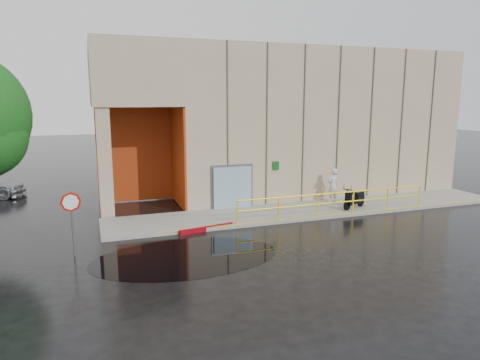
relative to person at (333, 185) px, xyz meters
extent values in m
plane|color=black|center=(-5.41, -5.29, -1.03)|extent=(120.00, 120.00, 0.00)
cube|color=gray|center=(-1.41, -0.79, -0.95)|extent=(20.00, 3.00, 0.15)
cube|color=tan|center=(0.59, 5.71, 2.97)|extent=(16.00, 10.00, 8.00)
cube|color=tan|center=(-9.41, 5.71, 5.47)|extent=(4.00, 10.00, 3.00)
cube|color=tan|center=(-11.01, 1.11, 1.47)|extent=(0.60, 0.60, 5.00)
cube|color=#B23A10|center=(-9.41, 4.21, 1.47)|extent=(3.80, 0.15, 4.90)
cube|color=#B23A10|center=(-7.46, 2.46, 1.47)|extent=(0.10, 3.50, 4.90)
cube|color=#8DACC0|center=(-5.21, 0.59, 0.12)|extent=(1.90, 0.10, 2.00)
cube|color=#5A5A5E|center=(-5.21, 0.67, 0.12)|extent=(2.10, 0.06, 2.20)
cube|color=#0B5216|center=(-2.91, 0.65, 1.07)|extent=(0.32, 0.04, 0.42)
cylinder|color=yellow|center=(-1.16, -2.14, 0.12)|extent=(9.50, 0.06, 0.06)
cylinder|color=yellow|center=(-1.16, -2.14, -0.33)|extent=(9.50, 0.06, 0.06)
imported|color=silver|center=(0.00, 0.00, 0.00)|extent=(0.72, 0.57, 1.75)
cylinder|color=black|center=(-0.24, -1.70, -0.65)|extent=(0.46, 0.26, 0.46)
cylinder|color=black|center=(0.82, -1.27, -0.65)|extent=(0.46, 0.26, 0.46)
cylinder|color=#5A5A5E|center=(-12.31, -3.50, -0.04)|extent=(0.06, 0.06, 1.97)
cylinder|color=#A61103|center=(-12.31, -3.53, 0.89)|extent=(0.68, 0.16, 0.68)
cylinder|color=white|center=(-12.31, -3.56, 0.89)|extent=(0.53, 0.10, 0.54)
cube|color=maroon|center=(-7.25, -2.19, -0.94)|extent=(2.39, 0.62, 0.18)
cube|color=black|center=(-8.71, -4.87, -1.02)|extent=(6.47, 4.03, 0.01)
camera|label=1|loc=(-11.58, -18.60, 4.22)|focal=32.00mm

